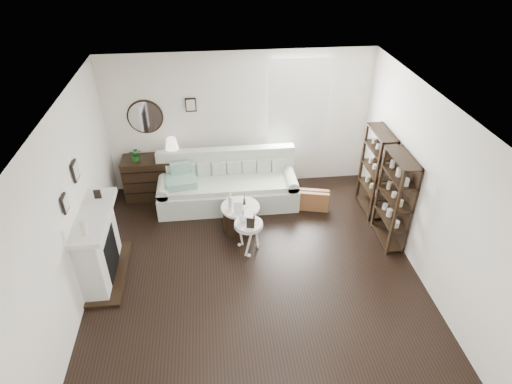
{
  "coord_description": "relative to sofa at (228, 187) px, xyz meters",
  "views": [
    {
      "loc": [
        -0.53,
        -4.76,
        4.74
      ],
      "look_at": [
        0.09,
        0.8,
        1.03
      ],
      "focal_mm": 30.0,
      "sensor_mm": 36.0,
      "label": 1
    }
  ],
  "objects": [
    {
      "name": "room",
      "position": [
        1.04,
        0.62,
        1.26
      ],
      "size": [
        5.5,
        5.5,
        5.5
      ],
      "color": "black",
      "rests_on": "ground"
    },
    {
      "name": "fireplace",
      "position": [
        -2.0,
        -1.78,
        0.21
      ],
      "size": [
        0.5,
        1.4,
        1.84
      ],
      "color": "silver",
      "rests_on": "ground"
    },
    {
      "name": "shelf_unit_far",
      "position": [
        2.64,
        -0.53,
        0.47
      ],
      "size": [
        0.3,
        0.8,
        1.6
      ],
      "color": "black",
      "rests_on": "ground"
    },
    {
      "name": "shelf_unit_near",
      "position": [
        2.64,
        -1.43,
        0.47
      ],
      "size": [
        0.3,
        0.8,
        1.6
      ],
      "color": "black",
      "rests_on": "ground"
    },
    {
      "name": "sofa",
      "position": [
        0.0,
        0.0,
        0.0
      ],
      "size": [
        2.59,
        0.9,
        1.01
      ],
      "color": "#B2BDA9",
      "rests_on": "ground"
    },
    {
      "name": "quilt",
      "position": [
        -0.85,
        -0.13,
        0.26
      ],
      "size": [
        0.61,
        0.52,
        0.14
      ],
      "primitive_type": "cube",
      "rotation": [
        0.0,
        0.0,
        0.14
      ],
      "color": "#228060",
      "rests_on": "sofa"
    },
    {
      "name": "suitcase",
      "position": [
        1.57,
        -0.42,
        -0.14
      ],
      "size": [
        0.61,
        0.33,
        0.39
      ],
      "primitive_type": "cube",
      "rotation": [
        0.0,
        0.0,
        -0.25
      ],
      "color": "brown",
      "rests_on": "ground"
    },
    {
      "name": "dresser",
      "position": [
        -1.35,
        0.39,
        0.08
      ],
      "size": [
        1.23,
        0.53,
        0.82
      ],
      "color": "black",
      "rests_on": "ground"
    },
    {
      "name": "table_lamp",
      "position": [
        -0.99,
        0.39,
        0.68
      ],
      "size": [
        0.25,
        0.25,
        0.4
      ],
      "primitive_type": null,
      "rotation": [
        0.0,
        0.0,
        0.01
      ],
      "color": "beige",
      "rests_on": "dresser"
    },
    {
      "name": "potted_plant",
      "position": [
        -1.65,
        0.34,
        0.62
      ],
      "size": [
        0.26,
        0.23,
        0.27
      ],
      "primitive_type": "imported",
      "rotation": [
        0.0,
        0.0,
        -0.07
      ],
      "color": "#175219",
      "rests_on": "dresser"
    },
    {
      "name": "drum_table",
      "position": [
        0.17,
        -0.86,
        -0.1
      ],
      "size": [
        0.67,
        0.67,
        0.47
      ],
      "rotation": [
        0.0,
        0.0,
        -0.37
      ],
      "color": "black",
      "rests_on": "ground"
    },
    {
      "name": "pedestal_table",
      "position": [
        0.26,
        -1.45,
        0.18
      ],
      "size": [
        0.46,
        0.46,
        0.56
      ],
      "rotation": [
        0.0,
        0.0,
        -0.09
      ],
      "color": "white",
      "rests_on": "ground"
    },
    {
      "name": "eiffel_drum",
      "position": [
        0.25,
        -0.81,
        0.24
      ],
      "size": [
        0.16,
        0.16,
        0.21
      ],
      "primitive_type": null,
      "rotation": [
        0.0,
        0.0,
        0.33
      ],
      "color": "black",
      "rests_on": "drum_table"
    },
    {
      "name": "bottle_drum",
      "position": [
        0.01,
        -0.93,
        0.29
      ],
      "size": [
        0.08,
        0.08,
        0.32
      ],
      "primitive_type": "cylinder",
      "color": "silver",
      "rests_on": "drum_table"
    },
    {
      "name": "card_frame_drum",
      "position": [
        0.13,
        -1.03,
        0.23
      ],
      "size": [
        0.15,
        0.07,
        0.19
      ],
      "primitive_type": "cube",
      "rotation": [
        -0.21,
        0.0,
        -0.13
      ],
      "color": "white",
      "rests_on": "drum_table"
    },
    {
      "name": "eiffel_ped",
      "position": [
        0.35,
        -1.42,
        0.31
      ],
      "size": [
        0.13,
        0.13,
        0.17
      ],
      "primitive_type": null,
      "rotation": [
        0.0,
        0.0,
        0.33
      ],
      "color": "black",
      "rests_on": "pedestal_table"
    },
    {
      "name": "flask_ped",
      "position": [
        0.18,
        -1.43,
        0.36
      ],
      "size": [
        0.14,
        0.14,
        0.26
      ],
      "primitive_type": null,
      "color": "silver",
      "rests_on": "pedestal_table"
    },
    {
      "name": "card_frame_ped",
      "position": [
        0.28,
        -1.58,
        0.31
      ],
      "size": [
        0.14,
        0.08,
        0.17
      ],
      "primitive_type": "cube",
      "rotation": [
        -0.21,
        0.0,
        -0.24
      ],
      "color": "black",
      "rests_on": "pedestal_table"
    }
  ]
}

